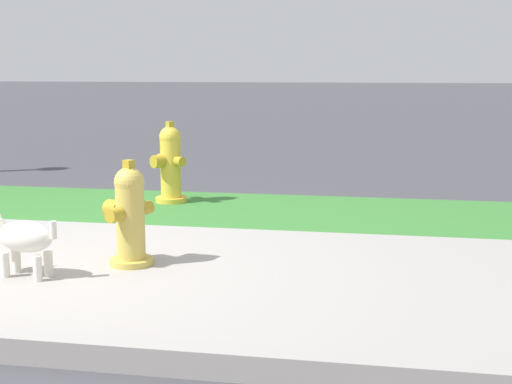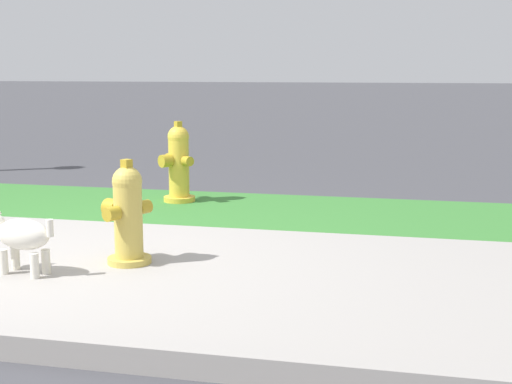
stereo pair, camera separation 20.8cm
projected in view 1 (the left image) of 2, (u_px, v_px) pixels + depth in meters
The scene contains 6 objects.
ground_plane at pixel (35, 267), 4.57m from camera, with size 120.00×120.00×0.00m, color #424247.
sidewalk_pavement at pixel (35, 266), 4.57m from camera, with size 18.00×2.56×0.01m, color #9E9993.
grass_verge at pixel (144, 206), 6.59m from camera, with size 18.00×1.61×0.01m, color #387A33.
fire_hydrant_mid_block at pixel (170, 164), 6.72m from camera, with size 0.35×0.34×0.77m.
fire_hydrant_near_corner at pixel (130, 216), 4.54m from camera, with size 0.34×0.37×0.69m.
small_white_dog at pixel (19, 237), 4.30m from camera, with size 0.53×0.25×0.43m.
Camera 1 is at (2.19, -4.09, 1.26)m, focal length 50.00 mm.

